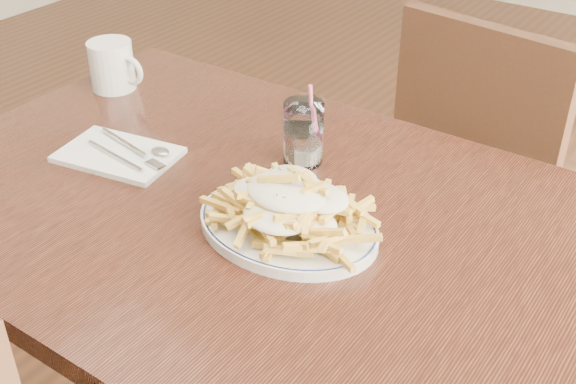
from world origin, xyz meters
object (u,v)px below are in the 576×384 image
Objects in this scene: chair_far at (488,168)px; water_glass at (303,136)px; loaded_fries at (288,198)px; fries_plate at (288,225)px; coffee_mug at (113,66)px; table at (252,242)px.

chair_far is 5.77× the size of water_glass.
chair_far is at bearing 86.15° from loaded_fries.
chair_far reaches higher than fries_plate.
table is at bearing -20.26° from coffee_mug.
chair_far is 0.81m from fries_plate.
chair_far reaches higher than coffee_mug.
fries_plate is 0.22m from water_glass.
fries_plate is 2.71× the size of coffee_mug.
coffee_mug is at bearing 159.74° from table.
coffee_mug is at bearing 177.01° from water_glass.
table is 3.40× the size of fries_plate.
water_glass reaches higher than chair_far.
table is at bearing 163.44° from loaded_fries.
water_glass is (-0.10, 0.19, 0.04)m from fries_plate.
loaded_fries is (0.09, -0.03, 0.14)m from table.
table is 0.78m from chair_far.
loaded_fries is at bearing -19.69° from coffee_mug.
chair_far is 0.83m from loaded_fries.
water_glass reaches higher than coffee_mug.
coffee_mug is at bearing 160.31° from fries_plate.
fries_plate is 2.31× the size of water_glass.
coffee_mug is (-0.50, 0.19, 0.13)m from table.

